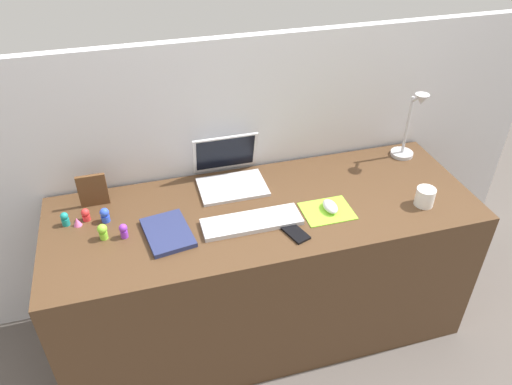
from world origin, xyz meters
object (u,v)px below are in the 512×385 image
at_px(cell_phone, 295,232).
at_px(toy_figurine_red, 86,214).
at_px(laptop, 229,172).
at_px(keyboard, 252,222).
at_px(desk_lamp, 411,127).
at_px(picture_frame, 93,190).
at_px(notebook_pad, 168,233).
at_px(toy_figurine_teal, 65,219).
at_px(coffee_mug, 425,197).
at_px(toy_figurine_lime, 103,231).
at_px(toy_figurine_blue, 105,215).
at_px(mouse, 330,206).
at_px(toy_figurine_purple, 124,230).
at_px(toy_figurine_pink, 77,222).

distance_m(cell_phone, toy_figurine_red, 0.86).
xyz_separation_m(laptop, keyboard, (0.02, -0.33, -0.04)).
relative_size(desk_lamp, picture_frame, 2.41).
height_order(notebook_pad, toy_figurine_teal, toy_figurine_teal).
bearing_deg(coffee_mug, toy_figurine_lime, 173.81).
height_order(notebook_pad, toy_figurine_blue, toy_figurine_blue).
xyz_separation_m(notebook_pad, toy_figurine_lime, (-0.25, 0.05, 0.03)).
distance_m(mouse, picture_frame, 1.01).
distance_m(keyboard, toy_figurine_purple, 0.51).
bearing_deg(toy_figurine_teal, mouse, -10.70).
bearing_deg(toy_figurine_teal, toy_figurine_blue, -7.30).
distance_m(toy_figurine_lime, toy_figurine_red, 0.15).
xyz_separation_m(toy_figurine_purple, toy_figurine_teal, (-0.23, 0.14, -0.00)).
bearing_deg(laptop, toy_figurine_lime, -155.86).
height_order(cell_phone, toy_figurine_blue, toy_figurine_blue).
bearing_deg(desk_lamp, notebook_pad, -167.60).
height_order(keyboard, mouse, mouse).
bearing_deg(cell_phone, toy_figurine_lime, 147.70).
relative_size(mouse, coffee_mug, 1.18).
bearing_deg(notebook_pad, toy_figurine_pink, 146.75).
bearing_deg(desk_lamp, coffee_mug, -107.64).
relative_size(cell_phone, toy_figurine_red, 2.31).
bearing_deg(laptop, toy_figurine_blue, -165.34).
bearing_deg(desk_lamp, toy_figurine_blue, -175.61).
bearing_deg(desk_lamp, cell_phone, -151.07).
bearing_deg(toy_figurine_teal, cell_phone, -19.06).
distance_m(notebook_pad, toy_figurine_blue, 0.28).
relative_size(picture_frame, coffee_mug, 1.84).
bearing_deg(toy_figurine_purple, picture_frame, 113.03).
distance_m(keyboard, toy_figurine_blue, 0.60).
bearing_deg(toy_figurine_lime, cell_phone, -13.43).
bearing_deg(laptop, mouse, -42.36).
height_order(notebook_pad, toy_figurine_pink, toy_figurine_pink).
xyz_separation_m(cell_phone, picture_frame, (-0.76, 0.41, 0.07)).
xyz_separation_m(notebook_pad, toy_figurine_blue, (-0.23, 0.15, 0.02)).
bearing_deg(toy_figurine_purple, toy_figurine_lime, 170.54).
distance_m(laptop, picture_frame, 0.60).
relative_size(mouse, picture_frame, 0.64).
bearing_deg(laptop, toy_figurine_teal, -170.03).
height_order(coffee_mug, toy_figurine_lime, coffee_mug).
xyz_separation_m(picture_frame, coffee_mug, (1.36, -0.38, -0.03)).
bearing_deg(toy_figurine_pink, toy_figurine_purple, -34.85).
bearing_deg(laptop, notebook_pad, -137.09).
xyz_separation_m(mouse, coffee_mug, (0.41, -0.07, 0.02)).
height_order(laptop, cell_phone, laptop).
bearing_deg(toy_figurine_purple, coffee_mug, -5.98).
relative_size(keyboard, cell_phone, 3.20).
relative_size(keyboard, toy_figurine_blue, 6.37).
height_order(mouse, coffee_mug, coffee_mug).
bearing_deg(mouse, keyboard, 179.52).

